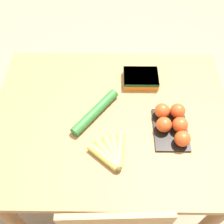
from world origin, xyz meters
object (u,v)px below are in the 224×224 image
banana_bunch (111,153)px  carrot_bag (141,78)px  tomato_pack (173,123)px  cucumber_near (95,112)px

banana_bunch → carrot_bag: size_ratio=0.97×
tomato_pack → cucumber_near: (0.33, -0.07, -0.01)m
banana_bunch → carrot_bag: bearing=-108.9°
tomato_pack → carrot_bag: bearing=-66.4°
banana_bunch → cucumber_near: 0.21m
carrot_bag → cucumber_near: size_ratio=0.68×
banana_bunch → carrot_bag: 0.43m
banana_bunch → carrot_bag: carrot_bag is taller
banana_bunch → tomato_pack: size_ratio=0.77×
banana_bunch → tomato_pack: 0.29m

